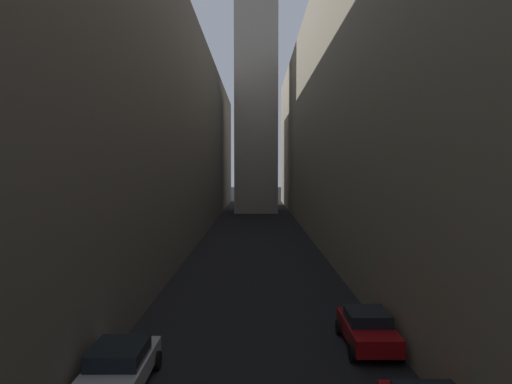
{
  "coord_description": "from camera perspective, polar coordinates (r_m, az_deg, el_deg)",
  "views": [
    {
      "loc": [
        -0.02,
        4.74,
        7.05
      ],
      "look_at": [
        0.0,
        18.88,
        6.33
      ],
      "focal_mm": 31.69,
      "sensor_mm": 36.0,
      "label": 1
    }
  ],
  "objects": [
    {
      "name": "parked_car_right_far",
      "position": [
        19.18,
        13.82,
        -16.35
      ],
      "size": [
        1.97,
        3.98,
        1.44
      ],
      "rotation": [
        0.0,
        0.0,
        1.57
      ],
      "color": "maroon",
      "rests_on": "ground"
    },
    {
      "name": "parked_car_left_third",
      "position": [
        16.01,
        -17.05,
        -20.41
      ],
      "size": [
        2.02,
        4.47,
        1.45
      ],
      "rotation": [
        0.0,
        0.0,
        1.57
      ],
      "color": "#B7B7BC",
      "rests_on": "ground"
    },
    {
      "name": "ground_plane",
      "position": [
        43.83,
        -0.04,
        -6.34
      ],
      "size": [
        264.0,
        264.0,
        0.0
      ],
      "primitive_type": "plane",
      "color": "black"
    },
    {
      "name": "building_block_right",
      "position": [
        46.93,
        13.99,
        9.24
      ],
      "size": [
        11.46,
        108.0,
        24.57
      ],
      "primitive_type": "cube",
      "color": "gray",
      "rests_on": "ground"
    },
    {
      "name": "building_block_left",
      "position": [
        46.98,
        -15.12,
        7.12
      ],
      "size": [
        13.26,
        108.0,
        21.14
      ],
      "primitive_type": "cube",
      "color": "#60594F",
      "rests_on": "ground"
    }
  ]
}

